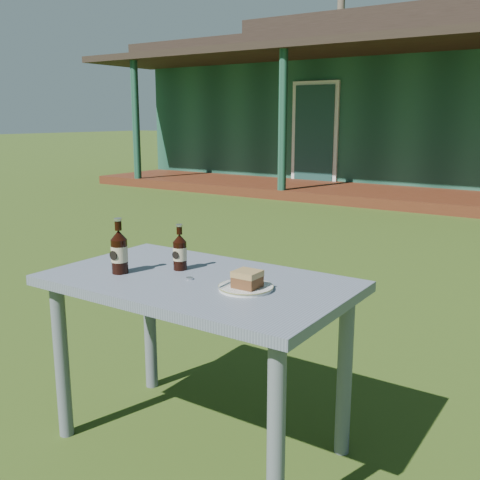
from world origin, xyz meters
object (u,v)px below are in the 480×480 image
Objects in this scene: plate at (246,287)px; cola_bottle_near at (180,252)px; cafe_table at (198,303)px; cake_slice at (247,279)px; cola_bottle_far at (119,251)px.

plate is 0.39m from cola_bottle_near.
cafe_table is 0.29m from cake_slice.
cafe_table is 6.25× the size of cola_bottle_near.
plate is at bearing -4.19° from cafe_table.
cola_bottle_far is at bearing -134.00° from cola_bottle_near.
cake_slice is at bearing 8.67° from cola_bottle_far.
cafe_table is at bearing 173.66° from cake_slice.
cola_bottle_near is at bearing 168.11° from plate.
cake_slice is 0.48× the size of cola_bottle_near.
plate is at bearing -11.89° from cola_bottle_near.
cola_bottle_far is at bearing -170.06° from plate.
cola_bottle_near reaches higher than cafe_table.
cake_slice is 0.41× the size of cola_bottle_far.
cola_bottle_near is 0.85× the size of cola_bottle_far.
cafe_table is 0.24m from cola_bottle_near.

